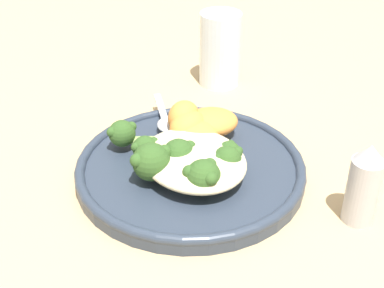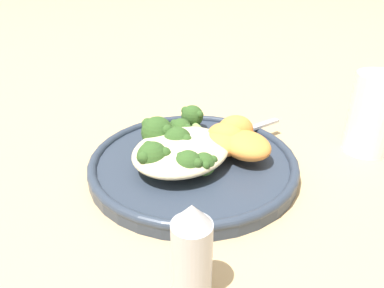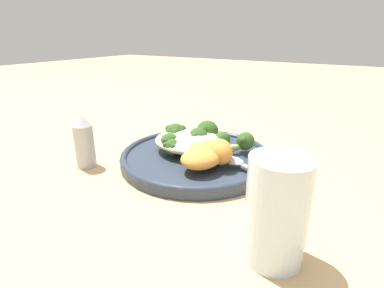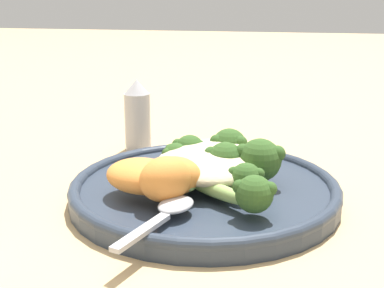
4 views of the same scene
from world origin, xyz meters
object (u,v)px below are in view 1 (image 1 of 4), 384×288
at_px(plate, 190,168).
at_px(spoon, 166,121).
at_px(broccoli_stalk_1, 157,147).
at_px(sweet_potato_chunk_3, 189,126).
at_px(broccoli_stalk_6, 220,151).
at_px(broccoli_stalk_4, 201,172).
at_px(salt_shaker, 364,184).
at_px(broccoli_stalk_0, 134,136).
at_px(sweet_potato_chunk_0, 210,122).
at_px(broccoli_stalk_3, 183,153).
at_px(sweet_potato_chunk_1, 195,131).
at_px(broccoli_stalk_2, 156,158).
at_px(sweet_potato_chunk_2, 184,117).
at_px(quinoa_mound, 194,159).
at_px(water_glass, 220,49).
at_px(broccoli_stalk_5, 213,154).

bearing_deg(plate, spoon, -9.53).
bearing_deg(broccoli_stalk_1, sweet_potato_chunk_3, -155.34).
xyz_separation_m(broccoli_stalk_6, spoon, (0.10, 0.02, -0.01)).
distance_m(broccoli_stalk_1, broccoli_stalk_4, 0.07).
bearing_deg(broccoli_stalk_1, salt_shaker, 136.08).
relative_size(plate, broccoli_stalk_0, 2.83).
height_order(broccoli_stalk_6, sweet_potato_chunk_0, sweet_potato_chunk_0).
bearing_deg(broccoli_stalk_3, sweet_potato_chunk_1, 179.78).
xyz_separation_m(plate, broccoli_stalk_2, (-0.00, 0.04, 0.03)).
bearing_deg(broccoli_stalk_2, broccoli_stalk_3, 154.02).
relative_size(sweet_potato_chunk_2, spoon, 0.45).
distance_m(quinoa_mound, salt_shaker, 0.18).
xyz_separation_m(broccoli_stalk_1, water_glass, (0.16, -0.19, 0.02)).
height_order(broccoli_stalk_1, sweet_potato_chunk_3, sweet_potato_chunk_3).
xyz_separation_m(broccoli_stalk_1, broccoli_stalk_6, (-0.04, -0.06, -0.00)).
xyz_separation_m(broccoli_stalk_3, sweet_potato_chunk_1, (0.04, -0.04, -0.00)).
distance_m(broccoli_stalk_1, broccoli_stalk_5, 0.07).
relative_size(broccoli_stalk_0, spoon, 0.87).
bearing_deg(broccoli_stalk_5, broccoli_stalk_3, -123.55).
bearing_deg(broccoli_stalk_1, quinoa_mound, 125.76).
xyz_separation_m(broccoli_stalk_1, broccoli_stalk_2, (-0.03, 0.02, 0.01)).
bearing_deg(plate, sweet_potato_chunk_1, -37.19).
xyz_separation_m(broccoli_stalk_3, salt_shaker, (-0.15, -0.12, 0.01)).
bearing_deg(sweet_potato_chunk_2, sweet_potato_chunk_0, -125.25).
bearing_deg(broccoli_stalk_2, sweet_potato_chunk_3, -168.28).
bearing_deg(plate, sweet_potato_chunk_2, -23.08).
xyz_separation_m(sweet_potato_chunk_2, spoon, (0.03, 0.01, -0.02)).
xyz_separation_m(quinoa_mound, broccoli_stalk_4, (-0.03, 0.01, 0.00)).
bearing_deg(water_glass, broccoli_stalk_3, 137.93).
relative_size(broccoli_stalk_2, sweet_potato_chunk_2, 2.63).
xyz_separation_m(sweet_potato_chunk_0, sweet_potato_chunk_3, (0.00, 0.03, 0.00)).
height_order(sweet_potato_chunk_1, sweet_potato_chunk_2, sweet_potato_chunk_2).
distance_m(broccoli_stalk_4, sweet_potato_chunk_2, 0.11).
bearing_deg(sweet_potato_chunk_1, salt_shaker, -155.26).
distance_m(spoon, water_glass, 0.18).
relative_size(quinoa_mound, broccoli_stalk_6, 1.64).
bearing_deg(sweet_potato_chunk_2, plate, 156.92).
xyz_separation_m(sweet_potato_chunk_0, salt_shaker, (-0.19, -0.06, 0.01)).
height_order(quinoa_mound, broccoli_stalk_5, broccoli_stalk_5).
relative_size(broccoli_stalk_2, sweet_potato_chunk_3, 2.49).
distance_m(broccoli_stalk_3, sweet_potato_chunk_3, 0.06).
bearing_deg(sweet_potato_chunk_3, broccoli_stalk_4, 158.06).
relative_size(broccoli_stalk_4, broccoli_stalk_6, 1.54).
height_order(broccoli_stalk_6, sweet_potato_chunk_2, sweet_potato_chunk_2).
distance_m(sweet_potato_chunk_2, spoon, 0.03).
bearing_deg(sweet_potato_chunk_3, broccoli_stalk_0, 73.04).
bearing_deg(sweet_potato_chunk_1, plate, 142.81).
bearing_deg(water_glass, quinoa_mound, 140.80).
bearing_deg(broccoli_stalk_0, broccoli_stalk_2, 124.29).
relative_size(plate, broccoli_stalk_2, 2.10).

